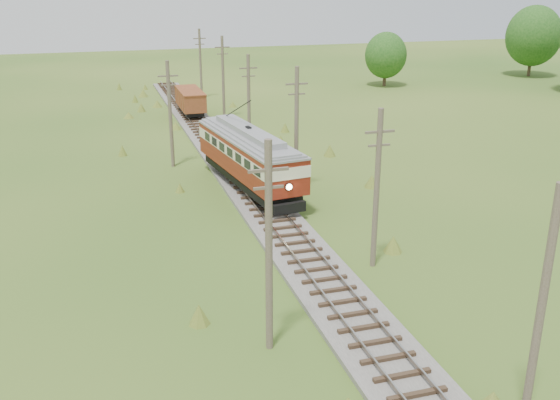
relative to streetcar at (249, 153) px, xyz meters
name	(u,v)px	position (x,y,z in m)	size (l,w,h in m)	color
railbed_main	(243,181)	(0.00, 1.87, -2.64)	(3.60, 96.00, 0.57)	#605B54
streetcar	(249,153)	(0.00, 0.00, 0.00)	(4.95, 13.72, 6.22)	black
gondola	(190,100)	(0.00, 26.71, -0.93)	(2.46, 7.50, 2.49)	black
gravel_pile	(233,131)	(2.59, 16.97, -2.35)	(2.84, 3.01, 1.03)	gray
utility_pole_r_1	(541,310)	(3.10, -27.13, 1.56)	(0.30, 0.30, 8.80)	brown
utility_pole_r_2	(377,188)	(3.30, -14.13, 1.59)	(1.60, 0.30, 8.60)	brown
utility_pole_r_3	(296,129)	(3.20, -1.13, 1.79)	(1.60, 0.30, 9.00)	brown
utility_pole_r_4	(249,101)	(3.00, 11.87, 1.49)	(1.60, 0.30, 8.40)	brown
utility_pole_r_5	(223,77)	(3.40, 24.87, 1.74)	(1.60, 0.30, 8.90)	brown
utility_pole_r_6	(200,63)	(3.20, 37.87, 1.64)	(1.60, 0.30, 8.70)	brown
utility_pole_l_a	(269,247)	(-4.20, -20.13, 1.79)	(1.60, 0.30, 9.00)	brown
utility_pole_l_b	(170,113)	(-4.50, 7.87, 1.59)	(1.60, 0.30, 8.60)	brown
tree_right_5	(534,36)	(56.00, 41.87, 3.36)	(8.40, 8.40, 10.82)	#38281C
tree_mid_b	(386,55)	(30.00, 39.87, 1.50)	(5.88, 5.88, 7.57)	#38281C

